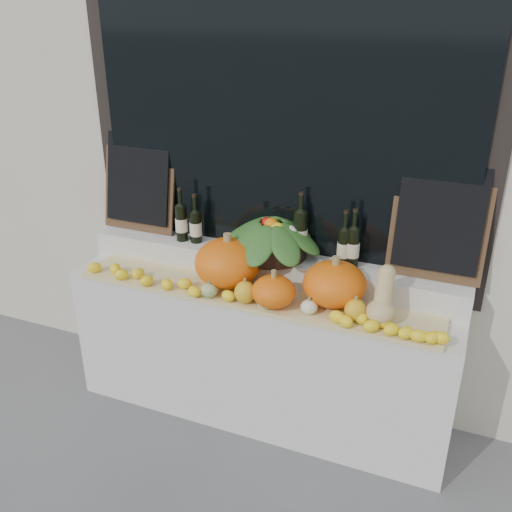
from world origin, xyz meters
TOP-DOWN VIEW (x-y plane):
  - storefront_facade at (0.00, 2.25)m, footprint 7.00×0.94m
  - display_sill at (0.00, 1.52)m, footprint 2.30×0.55m
  - rear_tier at (0.00, 1.68)m, footprint 2.30×0.25m
  - straw_bedding at (0.00, 1.40)m, footprint 2.10×0.32m
  - pumpkin_left at (-0.18, 1.46)m, footprint 0.49×0.49m
  - pumpkin_right at (0.45, 1.47)m, footprint 0.37×0.37m
  - pumpkin_center at (0.15, 1.32)m, footprint 0.25×0.25m
  - butternut_squash at (0.72, 1.39)m, footprint 0.15×0.21m
  - decorative_gourds at (0.18, 1.31)m, footprint 0.91×0.17m
  - lemon_heap at (0.00, 1.29)m, footprint 2.20×0.16m
  - produce_bowl at (0.01, 1.66)m, footprint 0.64×0.64m
  - wine_bottle_far_left at (-0.58, 1.66)m, footprint 0.08×0.08m
  - wine_bottle_near_left at (-0.49, 1.66)m, footprint 0.08×0.08m
  - wine_bottle_tall at (0.17, 1.70)m, footprint 0.08×0.08m
  - wine_bottle_near_right at (0.44, 1.68)m, footprint 0.08×0.08m
  - wine_bottle_far_right at (0.49, 1.68)m, footprint 0.08×0.08m
  - chalkboard_left at (-0.92, 1.74)m, footprint 0.50×0.15m
  - chalkboard_right at (0.92, 1.74)m, footprint 0.50×0.15m

SIDE VIEW (x-z plane):
  - display_sill at x=0.00m, z-range 0.00..0.88m
  - straw_bedding at x=0.00m, z-range 0.88..0.90m
  - lemon_heap at x=0.00m, z-range 0.91..0.97m
  - decorative_gourds at x=0.18m, z-range 0.88..1.03m
  - rear_tier at x=0.00m, z-range 0.88..1.04m
  - pumpkin_center at x=0.15m, z-range 0.91..1.08m
  - pumpkin_right at x=0.45m, z-range 0.91..1.15m
  - butternut_squash at x=0.72m, z-range 0.88..1.17m
  - pumpkin_left at x=-0.18m, z-range 0.91..1.18m
  - wine_bottle_near_left at x=-0.49m, z-range 0.99..1.30m
  - wine_bottle_near_right at x=0.44m, z-range 0.99..1.32m
  - produce_bowl at x=0.01m, z-range 1.03..1.27m
  - wine_bottle_far_left at x=-0.58m, z-range 0.99..1.33m
  - wine_bottle_far_right at x=0.49m, z-range 0.99..1.33m
  - wine_bottle_tall at x=0.17m, z-range 0.99..1.38m
  - chalkboard_left at x=-0.92m, z-range 1.05..1.67m
  - chalkboard_right at x=0.92m, z-range 1.05..1.67m
  - storefront_facade at x=0.00m, z-range 0.00..4.50m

